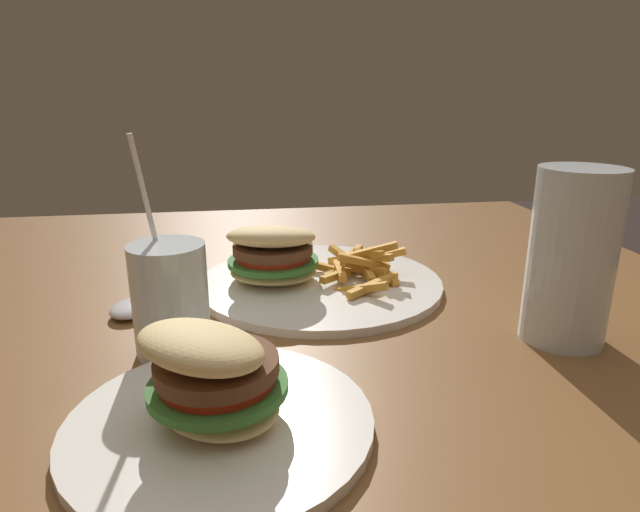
# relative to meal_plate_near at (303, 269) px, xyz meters

# --- Properties ---
(dining_table) EXTENTS (1.23, 1.25, 0.74)m
(dining_table) POSITION_rel_meal_plate_near_xyz_m (0.07, 0.13, -0.16)
(dining_table) COLOR brown
(dining_table) RESTS_ON ground_plane
(meal_plate_near) EXTENTS (0.32, 0.32, 0.10)m
(meal_plate_near) POSITION_rel_meal_plate_near_xyz_m (0.00, 0.00, 0.00)
(meal_plate_near) COLOR white
(meal_plate_near) RESTS_ON dining_table
(beer_glass) EXTENTS (0.08, 0.08, 0.18)m
(beer_glass) POSITION_rel_meal_plate_near_xyz_m (-0.25, 0.19, 0.06)
(beer_glass) COLOR silver
(beer_glass) RESTS_ON dining_table
(juice_glass) EXTENTS (0.07, 0.07, 0.21)m
(juice_glass) POSITION_rel_meal_plate_near_xyz_m (0.15, 0.16, 0.03)
(juice_glass) COLOR silver
(juice_glass) RESTS_ON dining_table
(spoon) EXTENTS (0.08, 0.18, 0.02)m
(spoon) POSITION_rel_meal_plate_near_xyz_m (0.20, 0.05, -0.02)
(spoon) COLOR silver
(spoon) RESTS_ON dining_table
(meal_plate_far) EXTENTS (0.24, 0.24, 0.10)m
(meal_plate_far) POSITION_rel_meal_plate_near_xyz_m (0.10, 0.30, 0.01)
(meal_plate_far) COLOR white
(meal_plate_far) RESTS_ON dining_table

